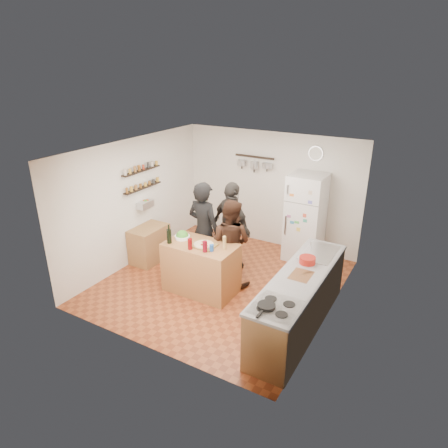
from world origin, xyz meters
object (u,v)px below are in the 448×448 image
Objects in this scene: wine_bottle at (169,236)px; salad_bowl at (182,237)px; pepper_mill at (224,244)px; person_center at (230,243)px; salt_canister at (212,248)px; skillet at (266,306)px; side_table at (149,244)px; counter_run at (299,302)px; person_left at (204,230)px; red_bowl at (307,260)px; fridge at (305,218)px; prep_island at (201,268)px; person_back at (232,227)px; wall_clock at (316,153)px.

salad_bowl is at bearing 73.50° from wine_bottle.
pepper_mill reaches higher than salad_bowl.
person_center is at bearing 31.68° from salad_bowl.
salt_canister reaches higher than skillet.
counter_run is at bearing -9.90° from side_table.
counter_run reaches higher than side_table.
red_bowl is (2.08, -0.26, 0.04)m from person_left.
wine_bottle is 2.38m from red_bowl.
wine_bottle is 0.14× the size of fridge.
person_left is 2.15m from fridge.
person_center reaches higher than counter_run.
red_bowl is at bearing 7.62° from prep_island.
skillet is at bearing -78.94° from fridge.
wine_bottle is 2.45m from counter_run.
fridge is (0.68, 2.10, -0.11)m from pepper_mill.
person_left reaches higher than pepper_mill.
person_center is 0.92× the size of person_back.
salt_canister is at bearing 137.29° from person_left.
person_back is 2.21m from counter_run.
counter_run is at bearing 168.77° from person_left.
wall_clock is at bearing 37.03° from side_table.
person_back reaches higher than red_bowl.
counter_run is at bearing -4.53° from prep_island.
wine_bottle is at bearing -172.87° from salt_canister.
salt_canister reaches higher than counter_run.
fridge is (0.82, 1.65, 0.09)m from person_center.
skillet reaches higher than counter_run.
salad_bowl reaches higher than side_table.
salt_canister is 2.04m from side_table.
salt_canister is (0.72, -0.17, 0.03)m from salad_bowl.
prep_island is at bearing -172.38° from red_bowl.
side_table is at bearing 176.50° from red_bowl.
wine_bottle is at bearing -156.25° from prep_island.
person_center is 0.62× the size of counter_run.
wine_bottle is 1.00× the size of red_bowl.
counter_run is 8.77× the size of wall_clock.
prep_island is 1.88m from counter_run.
red_bowl is at bearing 13.41° from salt_canister.
wine_bottle is at bearing -124.49° from fridge.
person_back is at bearing 128.20° from skillet.
pepper_mill reaches higher than prep_island.
red_bowl is at bearing 87.98° from skillet.
salad_bowl is (-0.42, 0.05, 0.48)m from prep_island.
pepper_mill is 0.23m from salt_canister.
skillet is at bearing -79.92° from wall_clock.
fridge is at bearing 72.09° from pepper_mill.
prep_island is 4.17× the size of wall_clock.
red_bowl is (2.33, 0.46, -0.06)m from wine_bottle.
fridge is at bearing -124.17° from person_left.
person_center is 6.90× the size of skillet.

